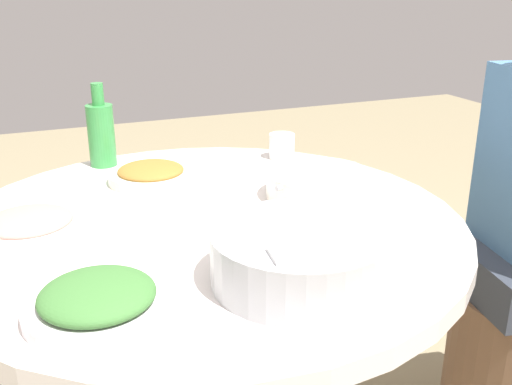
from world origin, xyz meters
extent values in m
cylinder|color=#99999E|center=(0.00, 0.00, 0.36)|extent=(0.13, 0.13, 0.67)
cylinder|color=silver|center=(0.00, 0.00, 0.72)|extent=(1.12, 1.12, 0.04)
cylinder|color=#B2B5BA|center=(-0.07, 0.33, 0.79)|extent=(0.31, 0.31, 0.09)
ellipsoid|color=white|center=(-0.07, 0.33, 0.79)|extent=(0.25, 0.25, 0.10)
cube|color=white|center=(-0.06, 0.41, 0.84)|extent=(0.16, 0.08, 0.01)
cylinder|color=white|center=(-0.29, -0.03, 0.77)|extent=(0.24, 0.24, 0.06)
cylinder|color=black|center=(-0.29, -0.03, 0.77)|extent=(0.21, 0.21, 0.05)
cylinder|color=silver|center=(-0.29, -0.03, 0.80)|extent=(0.26, 0.10, 0.01)
cylinder|color=silver|center=(0.05, -0.29, 0.75)|extent=(0.22, 0.22, 0.03)
ellipsoid|color=#976429|center=(0.05, -0.29, 0.77)|extent=(0.17, 0.17, 0.03)
cylinder|color=white|center=(0.36, -0.06, 0.75)|extent=(0.22, 0.22, 0.02)
ellipsoid|color=tan|center=(0.36, -0.06, 0.77)|extent=(0.18, 0.18, 0.03)
cylinder|color=silver|center=(0.27, 0.30, 0.75)|extent=(0.23, 0.23, 0.02)
ellipsoid|color=#396C30|center=(0.27, 0.30, 0.78)|extent=(0.18, 0.18, 0.04)
cylinder|color=#368E43|center=(0.14, -0.48, 0.83)|extent=(0.07, 0.07, 0.17)
cylinder|color=#368E43|center=(0.14, -0.48, 0.94)|extent=(0.03, 0.03, 0.06)
cylinder|color=white|center=(-0.34, -0.35, 0.78)|extent=(0.07, 0.07, 0.07)
camera|label=1|loc=(0.35, 1.14, 1.25)|focal=41.63mm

